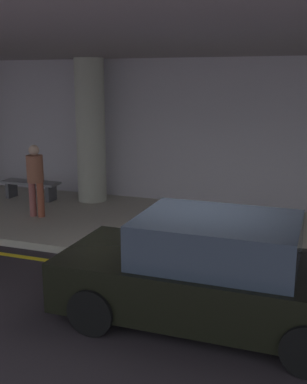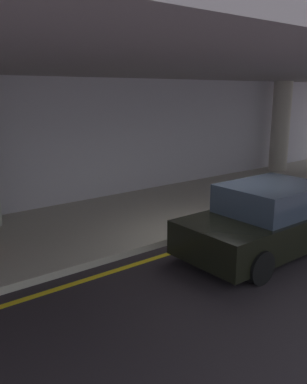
{
  "view_description": "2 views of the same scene",
  "coord_description": "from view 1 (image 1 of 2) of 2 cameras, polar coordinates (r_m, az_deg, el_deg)",
  "views": [
    {
      "loc": [
        1.75,
        -6.59,
        3.27
      ],
      "look_at": [
        -1.12,
        1.3,
        1.3
      ],
      "focal_mm": 44.98,
      "sensor_mm": 36.0,
      "label": 1
    },
    {
      "loc": [
        -6.65,
        -5.57,
        3.4
      ],
      "look_at": [
        -1.03,
        1.56,
        1.14
      ],
      "focal_mm": 37.91,
      "sensor_mm": 36.0,
      "label": 2
    }
  ],
  "objects": [
    {
      "name": "sidewalk",
      "position": [
        10.35,
        9.3,
        -4.97
      ],
      "size": [
        26.0,
        4.2,
        0.15
      ],
      "primitive_type": "cube",
      "color": "#B0AA9A",
      "rests_on": "ground"
    },
    {
      "name": "car_black",
      "position": [
        6.65,
        6.87,
        -9.52
      ],
      "size": [
        4.1,
        1.92,
        1.5
      ],
      "rotation": [
        0.0,
        0.0,
        3.17
      ],
      "color": "black",
      "rests_on": "ground"
    },
    {
      "name": "ground_plane",
      "position": [
        7.56,
        4.72,
        -12.49
      ],
      "size": [
        60.0,
        60.0,
        0.0
      ],
      "primitive_type": "plane",
      "color": "#292327"
    },
    {
      "name": "ceiling_overhang",
      "position": [
        9.37,
        9.6,
        17.18
      ],
      "size": [
        28.0,
        13.2,
        0.3
      ],
      "primitive_type": "cube",
      "color": "gray",
      "rests_on": "support_column_far_left"
    },
    {
      "name": "traveler_with_luggage",
      "position": [
        11.36,
        -13.84,
        1.86
      ],
      "size": [
        0.38,
        0.38,
        1.68
      ],
      "rotation": [
        0.0,
        0.0,
        3.52
      ],
      "color": "#98514D",
      "rests_on": "sidewalk"
    },
    {
      "name": "support_column_center",
      "position": [
        12.55,
        -7.46,
        7.16
      ],
      "size": [
        0.75,
        0.75,
        3.65
      ],
      "primitive_type": "cylinder",
      "color": "#B0B2A1",
      "rests_on": "sidewalk"
    },
    {
      "name": "lane_stripe_yellow",
      "position": [
        8.1,
        5.89,
        -10.66
      ],
      "size": [
        26.0,
        0.14,
        0.01
      ],
      "primitive_type": "cube",
      "color": "yellow",
      "rests_on": "ground"
    },
    {
      "name": "bench_metal",
      "position": [
        13.22,
        -14.36,
        0.68
      ],
      "size": [
        1.6,
        0.5,
        0.48
      ],
      "color": "slate",
      "rests_on": "sidewalk"
    },
    {
      "name": "terminal_back_wall",
      "position": [
        12.14,
        11.64,
        6.44
      ],
      "size": [
        26.0,
        0.3,
        3.8
      ],
      "primitive_type": "cube",
      "color": "#BAB4BF",
      "rests_on": "ground"
    }
  ]
}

